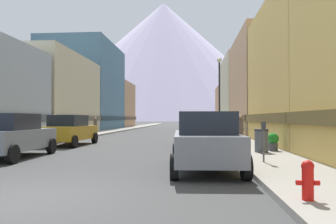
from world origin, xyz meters
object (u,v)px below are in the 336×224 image
(fire_hydrant_near, at_px, (308,179))
(pedestrian_1, at_px, (55,127))
(potted_plant_0, at_px, (273,141))
(pedestrian_0, at_px, (240,130))
(car_left_0, at_px, (11,136))
(streetlamp_right, at_px, (219,85))
(car_right_0, at_px, (205,141))
(car_right_1, at_px, (200,131))
(trash_bin_right, at_px, (261,140))
(pedestrian_2, at_px, (95,126))
(car_left_1, at_px, (70,130))
(potted_plant_1, at_px, (239,130))
(parking_meter_near, at_px, (264,136))

(fire_hydrant_near, relative_size, pedestrian_1, 0.41)
(potted_plant_0, distance_m, pedestrian_0, 4.81)
(car_left_0, xyz_separation_m, streetlamp_right, (9.15, 11.19, 3.09))
(car_right_0, bearing_deg, pedestrian_1, 130.15)
(car_right_1, distance_m, trash_bin_right, 4.56)
(pedestrian_2, relative_size, streetlamp_right, 0.27)
(car_left_1, distance_m, pedestrian_1, 4.22)
(pedestrian_1, distance_m, pedestrian_2, 9.39)
(pedestrian_0, height_order, pedestrian_2, pedestrian_0)
(car_right_0, relative_size, potted_plant_1, 4.64)
(car_right_1, relative_size, pedestrian_0, 2.71)
(trash_bin_right, height_order, pedestrian_1, pedestrian_1)
(pedestrian_1, bearing_deg, parking_meter_near, -42.61)
(car_left_1, bearing_deg, car_left_0, -89.96)
(car_left_0, relative_size, pedestrian_0, 2.70)
(car_left_1, xyz_separation_m, trash_bin_right, (10.15, -4.38, -0.26))
(potted_plant_0, height_order, potted_plant_1, potted_plant_1)
(fire_hydrant_near, distance_m, trash_bin_right, 8.20)
(car_left_0, xyz_separation_m, car_left_1, (-0.00, 6.11, 0.00))
(streetlamp_right, bearing_deg, pedestrian_2, 146.24)
(car_left_0, height_order, car_right_1, same)
(pedestrian_2, xyz_separation_m, streetlamp_right, (11.60, -7.75, 3.12))
(car_right_0, height_order, pedestrian_1, pedestrian_1)
(fire_hydrant_near, distance_m, potted_plant_1, 19.36)
(pedestrian_1, relative_size, streetlamp_right, 0.29)
(pedestrian_0, bearing_deg, streetlamp_right, 102.55)
(parking_meter_near, bearing_deg, car_right_1, 105.63)
(trash_bin_right, distance_m, pedestrian_1, 14.83)
(fire_hydrant_near, xyz_separation_m, trash_bin_right, (0.90, 8.15, 0.12))
(fire_hydrant_near, height_order, pedestrian_2, pedestrian_2)
(car_left_1, height_order, potted_plant_1, car_left_1)
(pedestrian_0, xyz_separation_m, streetlamp_right, (-0.90, 4.04, 3.08))
(car_left_1, height_order, car_right_0, same)
(car_left_0, bearing_deg, fire_hydrant_near, -34.77)
(car_right_1, bearing_deg, pedestrian_1, 158.01)
(pedestrian_0, distance_m, pedestrian_2, 17.19)
(car_left_1, distance_m, trash_bin_right, 11.06)
(potted_plant_0, bearing_deg, car_left_0, -167.42)
(potted_plant_1, bearing_deg, potted_plant_0, -90.00)
(car_right_1, bearing_deg, pedestrian_0, 34.01)
(pedestrian_2, bearing_deg, streetlamp_right, -33.76)
(car_left_0, bearing_deg, parking_meter_near, -8.86)
(car_left_0, xyz_separation_m, car_right_0, (7.60, -2.37, 0.00))
(parking_meter_near, height_order, pedestrian_2, pedestrian_2)
(parking_meter_near, distance_m, trash_bin_right, 3.29)
(car_right_0, xyz_separation_m, potted_plant_0, (3.20, 4.78, -0.33))
(pedestrian_1, bearing_deg, pedestrian_2, 90.00)
(car_right_1, xyz_separation_m, parking_meter_near, (1.95, -6.98, 0.11))
(potted_plant_0, bearing_deg, streetlamp_right, 100.64)
(car_left_0, distance_m, car_left_1, 6.11)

